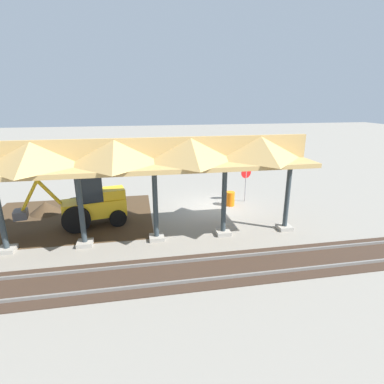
{
  "coord_description": "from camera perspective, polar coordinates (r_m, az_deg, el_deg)",
  "views": [
    {
      "loc": [
        4.48,
        17.16,
        6.53
      ],
      "look_at": [
        1.65,
        1.71,
        1.6
      ],
      "focal_mm": 28.0,
      "sensor_mm": 36.0,
      "label": 1
    }
  ],
  "objects": [
    {
      "name": "traffic_barrel",
      "position": [
        19.1,
        7.28,
        -1.28
      ],
      "size": [
        0.56,
        0.56,
        0.9
      ],
      "primitive_type": "cylinder",
      "color": "orange",
      "rests_on": "ground"
    },
    {
      "name": "stop_sign",
      "position": [
        19.68,
        10.24,
        2.91
      ],
      "size": [
        0.74,
        0.25,
        2.35
      ],
      "color": "gray",
      "rests_on": "ground"
    },
    {
      "name": "platform_canopy",
      "position": [
        13.68,
        -21.44,
        6.27
      ],
      "size": [
        21.1,
        3.2,
        4.9
      ],
      "color": "#9E998E",
      "rests_on": "ground"
    },
    {
      "name": "dirt_work_zone",
      "position": [
        18.47,
        -22.2,
        -4.63
      ],
      "size": [
        9.15,
        7.0,
        0.01
      ],
      "primitive_type": "cube",
      "color": "#42301E",
      "rests_on": "ground"
    },
    {
      "name": "ground_plane",
      "position": [
        18.9,
        3.98,
        -2.83
      ],
      "size": [
        120.0,
        120.0,
        0.0
      ],
      "primitive_type": "plane",
      "color": "gray"
    },
    {
      "name": "backhoe",
      "position": [
        16.67,
        -18.69,
        -1.97
      ],
      "size": [
        5.46,
        2.27,
        2.82
      ],
      "color": "yellow",
      "rests_on": "ground"
    },
    {
      "name": "rail_tracks",
      "position": [
        12.84,
        11.94,
        -13.43
      ],
      "size": [
        60.0,
        2.58,
        0.15
      ],
      "color": "slate",
      "rests_on": "ground"
    },
    {
      "name": "dirt_mound",
      "position": [
        19.94,
        -25.99,
        -3.54
      ],
      "size": [
        3.63,
        3.63,
        1.36
      ],
      "primitive_type": "cone",
      "color": "#42301E",
      "rests_on": "ground"
    }
  ]
}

